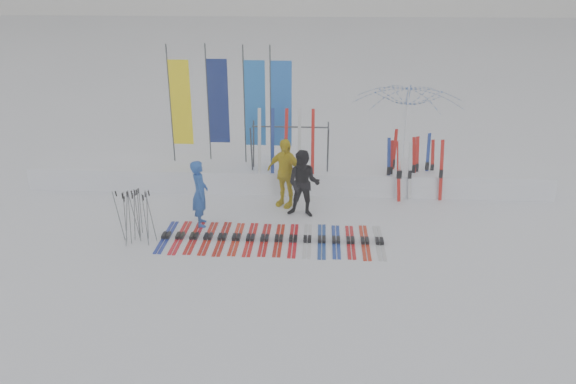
# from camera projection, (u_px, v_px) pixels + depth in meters

# --- Properties ---
(ground) EXTENTS (120.00, 120.00, 0.00)m
(ground) POSITION_uv_depth(u_px,v_px,m) (274.00, 267.00, 11.41)
(ground) COLOR white
(ground) RESTS_ON ground
(snow_bank) EXTENTS (14.00, 1.60, 0.60)m
(snow_bank) POSITION_uv_depth(u_px,v_px,m) (287.00, 175.00, 15.56)
(snow_bank) COLOR white
(snow_bank) RESTS_ON ground
(person_blue) EXTENTS (0.50, 0.65, 1.59)m
(person_blue) POSITION_uv_depth(u_px,v_px,m) (200.00, 193.00, 12.97)
(person_blue) COLOR #1C49A4
(person_blue) RESTS_ON ground
(person_black) EXTENTS (0.89, 0.74, 1.66)m
(person_black) POSITION_uv_depth(u_px,v_px,m) (304.00, 184.00, 13.44)
(person_black) COLOR black
(person_black) RESTS_ON ground
(person_yellow) EXTENTS (1.11, 0.88, 1.76)m
(person_yellow) POSITION_uv_depth(u_px,v_px,m) (285.00, 173.00, 14.02)
(person_yellow) COLOR #D9BE0E
(person_yellow) RESTS_ON ground
(tent_canopy) EXTENTS (3.33, 3.38, 2.76)m
(tent_canopy) POSITION_uv_depth(u_px,v_px,m) (406.00, 132.00, 15.66)
(tent_canopy) COLOR white
(tent_canopy) RESTS_ON ground
(ski_row) EXTENTS (4.94, 1.70, 0.07)m
(ski_row) POSITION_uv_depth(u_px,v_px,m) (272.00, 239.00, 12.51)
(ski_row) COLOR navy
(ski_row) RESTS_ON ground
(pole_cluster) EXTENTS (0.86, 0.68, 1.26)m
(pole_cluster) POSITION_uv_depth(u_px,v_px,m) (136.00, 216.00, 12.26)
(pole_cluster) COLOR #595B60
(pole_cluster) RESTS_ON ground
(feather_flags) EXTENTS (3.30, 0.24, 3.20)m
(feather_flags) POSITION_uv_depth(u_px,v_px,m) (233.00, 103.00, 15.09)
(feather_flags) COLOR #383A3F
(feather_flags) RESTS_ON ground
(ski_rack) EXTENTS (2.04, 0.80, 1.23)m
(ski_rack) POSITION_uv_depth(u_px,v_px,m) (290.00, 142.00, 14.77)
(ski_rack) COLOR #383A3F
(ski_rack) RESTS_ON ground
(upright_skis) EXTENTS (1.39, 0.80, 1.70)m
(upright_skis) POSITION_uv_depth(u_px,v_px,m) (411.00, 167.00, 14.67)
(upright_skis) COLOR red
(upright_skis) RESTS_ON ground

